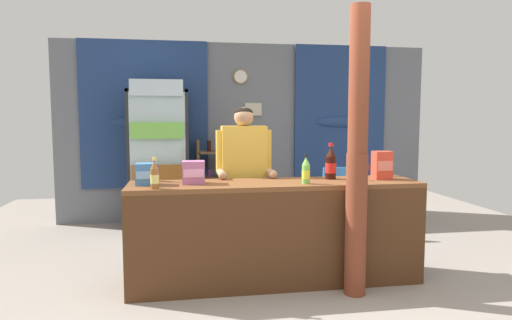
% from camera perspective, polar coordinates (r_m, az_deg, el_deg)
% --- Properties ---
extents(ground_plane, '(7.81, 7.81, 0.00)m').
position_cam_1_polar(ground_plane, '(4.85, 2.16, -12.13)').
color(ground_plane, gray).
extents(back_wall_curtained, '(5.33, 0.22, 2.52)m').
position_cam_1_polar(back_wall_curtained, '(6.44, -1.33, 3.94)').
color(back_wall_curtained, slate).
rests_on(back_wall_curtained, ground).
extents(stall_counter, '(2.56, 0.57, 0.90)m').
position_cam_1_polar(stall_counter, '(3.87, 2.85, -8.19)').
color(stall_counter, brown).
rests_on(stall_counter, ground).
extents(timber_post, '(0.20, 0.18, 2.35)m').
position_cam_1_polar(timber_post, '(3.68, 12.90, 0.05)').
color(timber_post, brown).
rests_on(timber_post, ground).
extents(drink_fridge, '(0.76, 0.66, 1.93)m').
position_cam_1_polar(drink_fridge, '(5.91, -12.36, 1.43)').
color(drink_fridge, '#232328').
rests_on(drink_fridge, ground).
extents(bottle_shelf_rack, '(0.48, 0.28, 1.17)m').
position_cam_1_polar(bottle_shelf_rack, '(6.13, -5.38, -2.57)').
color(bottle_shelf_rack, brown).
rests_on(bottle_shelf_rack, ground).
extents(plastic_lawn_chair, '(0.46, 0.46, 0.86)m').
position_cam_1_polar(plastic_lawn_chair, '(5.69, 10.30, -4.47)').
color(plastic_lawn_chair, '#3884D6').
rests_on(plastic_lawn_chair, ground).
extents(shopkeeper, '(0.55, 0.42, 1.57)m').
position_cam_1_polar(shopkeeper, '(4.33, -1.55, -0.82)').
color(shopkeeper, '#28282D').
rests_on(shopkeeper, ground).
extents(soda_bottle_cola, '(0.10, 0.10, 0.33)m').
position_cam_1_polar(soda_bottle_cola, '(4.13, 9.59, -0.48)').
color(soda_bottle_cola, black).
rests_on(soda_bottle_cola, stall_counter).
extents(soda_bottle_iced_tea, '(0.07, 0.07, 0.25)m').
position_cam_1_polar(soda_bottle_iced_tea, '(3.61, -12.91, -1.95)').
color(soda_bottle_iced_tea, brown).
rests_on(soda_bottle_iced_tea, stall_counter).
extents(soda_bottle_grape_soda, '(0.07, 0.07, 0.20)m').
position_cam_1_polar(soda_bottle_grape_soda, '(4.04, -12.84, -1.46)').
color(soda_bottle_grape_soda, '#56286B').
rests_on(soda_bottle_grape_soda, stall_counter).
extents(soda_bottle_lime_soda, '(0.07, 0.07, 0.26)m').
position_cam_1_polar(soda_bottle_lime_soda, '(3.81, 6.43, -1.42)').
color(soda_bottle_lime_soda, '#75C64C').
rests_on(soda_bottle_lime_soda, stall_counter).
extents(soda_bottle_water, '(0.07, 0.07, 0.22)m').
position_cam_1_polar(soda_bottle_water, '(4.48, 16.83, -0.81)').
color(soda_bottle_water, silver).
rests_on(soda_bottle_water, stall_counter).
extents(snack_box_wafer, '(0.19, 0.15, 0.20)m').
position_cam_1_polar(snack_box_wafer, '(3.84, -8.06, -1.57)').
color(snack_box_wafer, '#B76699').
rests_on(snack_box_wafer, stall_counter).
extents(snack_box_crackers, '(0.16, 0.13, 0.26)m').
position_cam_1_polar(snack_box_crackers, '(4.23, 15.89, -0.65)').
color(snack_box_crackers, '#E5422D').
rests_on(snack_box_crackers, stall_counter).
extents(snack_box_biscuit, '(0.17, 0.15, 0.18)m').
position_cam_1_polar(snack_box_biscuit, '(3.84, -13.94, -1.76)').
color(snack_box_biscuit, '#3D75B7').
rests_on(snack_box_biscuit, stall_counter).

